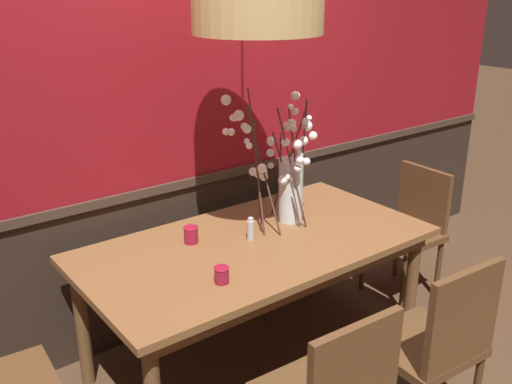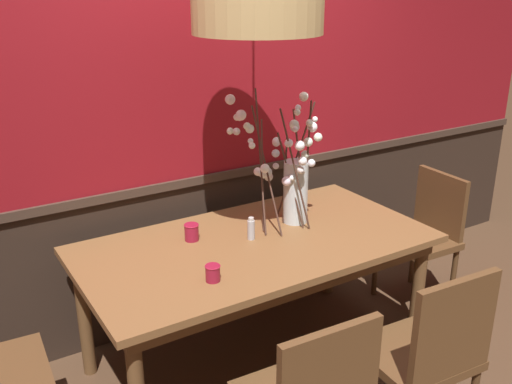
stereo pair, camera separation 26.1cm
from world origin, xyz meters
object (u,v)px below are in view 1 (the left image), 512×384
vase_with_blossoms (285,177)px  condiment_bottle (251,229)px  chair_far_side_right (202,216)px  candle_holder_nearer_center (191,235)px  chair_near_side_right (436,340)px  chair_far_side_left (140,230)px  dining_table (256,255)px  pendant_lamp (258,3)px  candle_holder_nearer_edge (222,275)px  chair_head_east_end (411,224)px

vase_with_blossoms → condiment_bottle: 0.37m
chair_far_side_right → candle_holder_nearer_center: size_ratio=10.38×
chair_near_side_right → candle_holder_nearer_center: bearing=118.2°
chair_far_side_left → vase_with_blossoms: bearing=-57.1°
dining_table → chair_near_side_right: size_ratio=2.02×
candle_holder_nearer_center → pendant_lamp: (0.29, -0.19, 1.15)m
candle_holder_nearer_edge → pendant_lamp: size_ratio=0.07×
candle_holder_nearer_center → condiment_bottle: bearing=-29.3°
condiment_bottle → pendant_lamp: 1.13m
vase_with_blossoms → candle_holder_nearer_edge: vase_with_blossoms is taller
chair_far_side_left → pendant_lamp: (0.24, -0.93, 1.40)m
chair_far_side_right → condiment_bottle: size_ratio=7.65×
chair_far_side_right → candle_holder_nearer_center: (-0.52, -0.74, 0.27)m
candle_holder_nearer_center → condiment_bottle: (0.27, -0.15, 0.01)m
chair_far_side_right → chair_far_side_left: bearing=-179.8°
vase_with_blossoms → pendant_lamp: bearing=-157.4°
candle_holder_nearer_center → candle_holder_nearer_edge: size_ratio=1.16×
candle_holder_nearer_edge → condiment_bottle: bearing=37.4°
chair_far_side_right → vase_with_blossoms: vase_with_blossoms is taller
chair_far_side_right → vase_with_blossoms: 0.95m
dining_table → condiment_bottle: bearing=101.7°
chair_near_side_right → chair_head_east_end: (0.99, 0.93, -0.01)m
chair_far_side_left → chair_head_east_end: chair_far_side_left is taller
candle_holder_nearer_center → candle_holder_nearer_edge: (-0.11, -0.45, -0.01)m
condiment_bottle → chair_near_side_right: bearing=-71.3°
chair_far_side_right → chair_near_side_right: 1.86m
vase_with_blossoms → pendant_lamp: 0.98m
chair_near_side_right → candle_holder_nearer_center: (-0.60, 1.12, 0.28)m
chair_far_side_right → candle_holder_nearer_edge: size_ratio=12.00×
chair_far_side_left → chair_near_side_right: size_ratio=1.07×
chair_far_side_left → vase_with_blossoms: vase_with_blossoms is taller
chair_far_side_right → candle_holder_nearer_center: 0.94m
chair_head_east_end → candle_holder_nearer_edge: bearing=-171.4°
dining_table → chair_far_side_right: chair_far_side_right is taller
chair_near_side_right → vase_with_blossoms: (-0.02, 1.05, 0.50)m
chair_near_side_right → vase_with_blossoms: bearing=91.3°
chair_head_east_end → vase_with_blossoms: (-1.02, 0.12, 0.51)m
chair_near_side_right → vase_with_blossoms: 1.16m
chair_far_side_right → chair_head_east_end: chair_far_side_right is taller
candle_holder_nearer_edge → pendant_lamp: pendant_lamp is taller
chair_far_side_right → chair_head_east_end: (1.07, -0.93, -0.03)m
vase_with_blossoms → condiment_bottle: bearing=-165.0°
chair_far_side_left → chair_near_side_right: chair_far_side_left is taller
chair_far_side_left → vase_with_blossoms: 1.07m
chair_far_side_right → chair_near_side_right: (0.08, -1.85, -0.01)m
chair_near_side_right → candle_holder_nearer_center: 1.30m
candle_holder_nearer_edge → chair_far_side_right: bearing=61.9°
vase_with_blossoms → condiment_bottle: (-0.30, -0.08, -0.20)m
chair_head_east_end → candle_holder_nearer_edge: size_ratio=11.13×
chair_head_east_end → chair_far_side_right: bearing=139.1°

